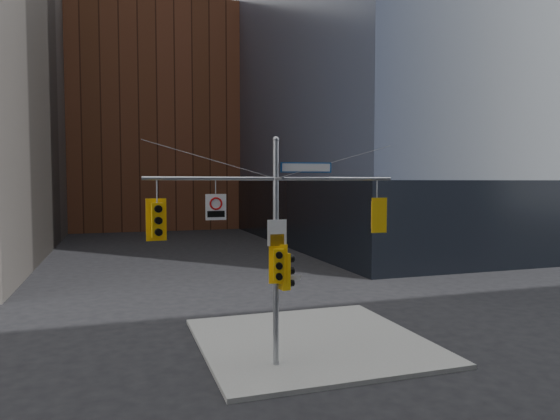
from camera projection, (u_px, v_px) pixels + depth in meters
ground at (298, 395)px, 13.82m from camera, size 160.00×160.00×0.00m
sidewalk_corner at (311, 341)px, 18.24m from camera, size 8.00×8.00×0.15m
podium_ne at (442, 209)px, 52.72m from camera, size 36.40×36.40×6.00m
brick_midrise at (151, 122)px, 68.05m from camera, size 26.00×20.00×28.00m
signal_assembly at (276, 230)px, 15.46m from camera, size 8.00×0.80×7.30m
traffic_light_west_arm at (157, 220)px, 14.34m from camera, size 0.59×0.49×1.24m
traffic_light_east_arm at (377, 215)px, 16.54m from camera, size 0.55×0.43×1.16m
traffic_light_pole_side at (286, 271)px, 15.65m from camera, size 0.47×0.40×1.15m
traffic_light_pole_front at (279, 265)px, 15.27m from camera, size 0.57×0.53×1.22m
street_sign_blade at (306, 168)px, 15.66m from camera, size 1.63×0.26×0.32m
regulatory_sign_arm at (216, 206)px, 14.81m from camera, size 0.62×0.06×0.78m
regulatory_sign_pole at (277, 233)px, 15.36m from camera, size 0.62×0.05×0.81m
street_blade_ew at (289, 278)px, 15.70m from camera, size 0.73×0.10×0.15m
street_blade_ns at (272, 276)px, 15.98m from camera, size 0.05×0.68×0.14m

